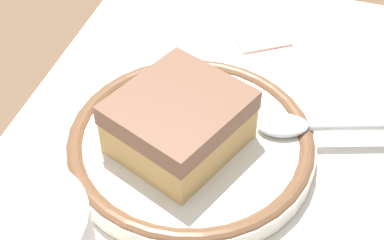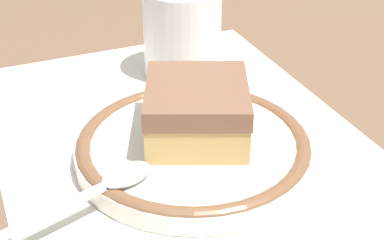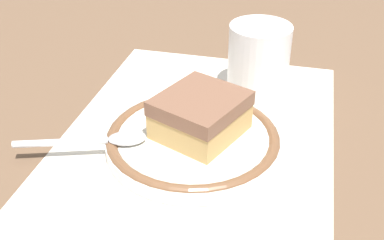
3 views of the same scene
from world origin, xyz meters
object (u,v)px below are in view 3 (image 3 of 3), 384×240
(cake_slice, at_px, (200,115))
(cup, at_px, (258,63))
(spoon, at_px, (102,140))
(plate, at_px, (192,140))

(cake_slice, relative_size, cup, 1.26)
(cake_slice, bearing_deg, spoon, 115.20)
(cup, bearing_deg, plate, 160.72)
(plate, height_order, cup, cup)
(spoon, xyz_separation_m, cup, (0.19, -0.14, 0.02))
(cake_slice, bearing_deg, cup, -17.51)
(spoon, bearing_deg, cup, -37.10)
(plate, distance_m, cup, 0.16)
(cup, bearing_deg, cake_slice, 162.49)
(plate, xyz_separation_m, cup, (0.15, -0.05, 0.03))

